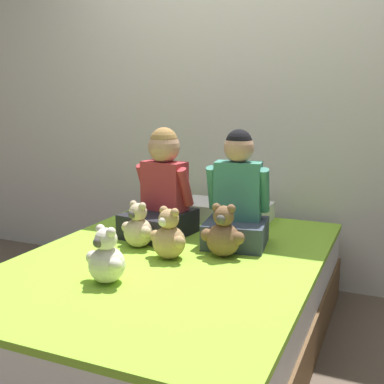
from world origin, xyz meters
The scene contains 10 objects.
ground_plane centered at (0.00, 0.00, 0.00)m, with size 14.00×14.00×0.00m, color brown.
wall_behind_bed centered at (0.00, 1.09, 1.25)m, with size 8.00×0.06×2.50m.
bed centered at (0.00, 0.00, 0.24)m, with size 1.43×1.96×0.48m.
child_on_left centered at (-0.22, 0.34, 0.73)m, with size 0.37×0.43×0.61m.
child_on_right centered at (0.23, 0.33, 0.73)m, with size 0.36×0.35×0.62m.
teddy_bear_held_by_left_child centered at (-0.23, 0.07, 0.58)m, with size 0.20×0.15×0.25m.
teddy_bear_held_by_right_child centered at (0.23, 0.11, 0.59)m, with size 0.22×0.17×0.27m.
teddy_bear_between_children centered at (0.00, -0.03, 0.59)m, with size 0.21×0.16×0.26m.
teddy_bear_at_foot_of_bed centered at (-0.11, -0.41, 0.58)m, with size 0.20×0.16×0.25m.
pillow_at_headboard centered at (0.00, 0.79, 0.53)m, with size 0.58×0.33×0.11m.
Camera 1 is at (1.00, -2.05, 1.27)m, focal length 45.00 mm.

